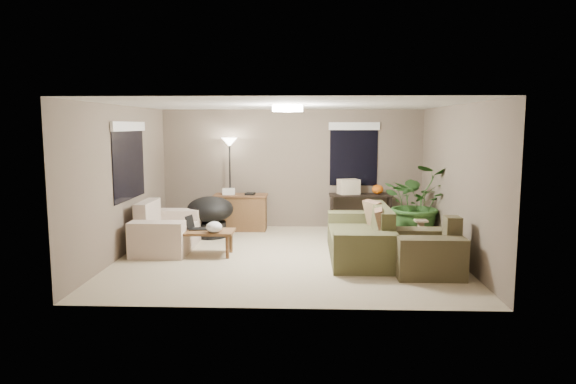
{
  "coord_description": "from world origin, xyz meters",
  "views": [
    {
      "loc": [
        0.32,
        -8.38,
        2.17
      ],
      "look_at": [
        0.0,
        0.2,
        1.05
      ],
      "focal_mm": 32.0,
      "sensor_mm": 36.0,
      "label": 1
    }
  ],
  "objects_px": {
    "desk": "(241,212)",
    "loveseat": "(165,232)",
    "floor_lamp": "(230,153)",
    "cat_scratching_post": "(420,236)",
    "console_table": "(360,209)",
    "houseplant": "(417,211)",
    "papasan_chair": "(210,214)",
    "armchair": "(427,253)",
    "main_sofa": "(362,240)",
    "coffee_table": "(204,234)"
  },
  "relations": [
    {
      "from": "loveseat",
      "to": "floor_lamp",
      "type": "height_order",
      "value": "floor_lamp"
    },
    {
      "from": "coffee_table",
      "to": "armchair",
      "type": "bearing_deg",
      "value": -14.67
    },
    {
      "from": "desk",
      "to": "papasan_chair",
      "type": "height_order",
      "value": "papasan_chair"
    },
    {
      "from": "floor_lamp",
      "to": "houseplant",
      "type": "height_order",
      "value": "floor_lamp"
    },
    {
      "from": "main_sofa",
      "to": "cat_scratching_post",
      "type": "height_order",
      "value": "main_sofa"
    },
    {
      "from": "floor_lamp",
      "to": "desk",
      "type": "bearing_deg",
      "value": -25.89
    },
    {
      "from": "desk",
      "to": "houseplant",
      "type": "height_order",
      "value": "houseplant"
    },
    {
      "from": "papasan_chair",
      "to": "main_sofa",
      "type": "bearing_deg",
      "value": -27.07
    },
    {
      "from": "loveseat",
      "to": "papasan_chair",
      "type": "bearing_deg",
      "value": 57.69
    },
    {
      "from": "armchair",
      "to": "floor_lamp",
      "type": "relative_size",
      "value": 0.52
    },
    {
      "from": "desk",
      "to": "loveseat",
      "type": "bearing_deg",
      "value": -124.0
    },
    {
      "from": "armchair",
      "to": "papasan_chair",
      "type": "height_order",
      "value": "armchair"
    },
    {
      "from": "loveseat",
      "to": "armchair",
      "type": "relative_size",
      "value": 1.6
    },
    {
      "from": "main_sofa",
      "to": "armchair",
      "type": "distance_m",
      "value": 1.25
    },
    {
      "from": "houseplant",
      "to": "console_table",
      "type": "bearing_deg",
      "value": 133.34
    },
    {
      "from": "armchair",
      "to": "houseplant",
      "type": "xyz_separation_m",
      "value": [
        0.3,
        2.14,
        0.27
      ]
    },
    {
      "from": "houseplant",
      "to": "desk",
      "type": "bearing_deg",
      "value": 165.8
    },
    {
      "from": "coffee_table",
      "to": "floor_lamp",
      "type": "distance_m",
      "value": 2.54
    },
    {
      "from": "desk",
      "to": "console_table",
      "type": "xyz_separation_m",
      "value": [
        2.48,
        0.15,
        0.06
      ]
    },
    {
      "from": "console_table",
      "to": "floor_lamp",
      "type": "bearing_deg",
      "value": -179.26
    },
    {
      "from": "coffee_table",
      "to": "cat_scratching_post",
      "type": "bearing_deg",
      "value": 10.39
    },
    {
      "from": "loveseat",
      "to": "floor_lamp",
      "type": "xyz_separation_m",
      "value": [
        0.89,
        1.78,
        1.3
      ]
    },
    {
      "from": "console_table",
      "to": "houseplant",
      "type": "height_order",
      "value": "houseplant"
    },
    {
      "from": "console_table",
      "to": "papasan_chair",
      "type": "xyz_separation_m",
      "value": [
        -2.99,
        -0.84,
        0.03
      ]
    },
    {
      "from": "floor_lamp",
      "to": "console_table",
      "type": "bearing_deg",
      "value": 0.74
    },
    {
      "from": "main_sofa",
      "to": "console_table",
      "type": "xyz_separation_m",
      "value": [
        0.2,
        2.26,
        0.14
      ]
    },
    {
      "from": "houseplant",
      "to": "cat_scratching_post",
      "type": "height_order",
      "value": "houseplant"
    },
    {
      "from": "cat_scratching_post",
      "to": "armchair",
      "type": "bearing_deg",
      "value": -98.8
    },
    {
      "from": "desk",
      "to": "console_table",
      "type": "height_order",
      "value": "same"
    },
    {
      "from": "armchair",
      "to": "main_sofa",
      "type": "bearing_deg",
      "value": 134.18
    },
    {
      "from": "coffee_table",
      "to": "cat_scratching_post",
      "type": "height_order",
      "value": "cat_scratching_post"
    },
    {
      "from": "loveseat",
      "to": "console_table",
      "type": "relative_size",
      "value": 1.23
    },
    {
      "from": "main_sofa",
      "to": "papasan_chair",
      "type": "bearing_deg",
      "value": 152.93
    },
    {
      "from": "papasan_chair",
      "to": "floor_lamp",
      "type": "relative_size",
      "value": 0.48
    },
    {
      "from": "floor_lamp",
      "to": "houseplant",
      "type": "distance_m",
      "value": 3.95
    },
    {
      "from": "cat_scratching_post",
      "to": "console_table",
      "type": "bearing_deg",
      "value": 120.45
    },
    {
      "from": "papasan_chair",
      "to": "floor_lamp",
      "type": "distance_m",
      "value": 1.42
    },
    {
      "from": "loveseat",
      "to": "coffee_table",
      "type": "relative_size",
      "value": 1.6
    },
    {
      "from": "loveseat",
      "to": "cat_scratching_post",
      "type": "height_order",
      "value": "loveseat"
    },
    {
      "from": "desk",
      "to": "floor_lamp",
      "type": "relative_size",
      "value": 0.58
    },
    {
      "from": "main_sofa",
      "to": "console_table",
      "type": "distance_m",
      "value": 2.28
    },
    {
      "from": "loveseat",
      "to": "desk",
      "type": "xyz_separation_m",
      "value": [
        1.13,
        1.67,
        0.08
      ]
    },
    {
      "from": "coffee_table",
      "to": "main_sofa",
      "type": "bearing_deg",
      "value": -0.42
    },
    {
      "from": "coffee_table",
      "to": "desk",
      "type": "distance_m",
      "value": 2.12
    },
    {
      "from": "papasan_chair",
      "to": "floor_lamp",
      "type": "xyz_separation_m",
      "value": [
        0.27,
        0.81,
        1.13
      ]
    },
    {
      "from": "desk",
      "to": "floor_lamp",
      "type": "distance_m",
      "value": 1.25
    },
    {
      "from": "console_table",
      "to": "cat_scratching_post",
      "type": "distance_m",
      "value": 1.82
    },
    {
      "from": "cat_scratching_post",
      "to": "coffee_table",
      "type": "bearing_deg",
      "value": -169.61
    },
    {
      "from": "coffee_table",
      "to": "loveseat",
      "type": "bearing_deg",
      "value": 151.33
    },
    {
      "from": "loveseat",
      "to": "floor_lamp",
      "type": "bearing_deg",
      "value": 63.49
    }
  ]
}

